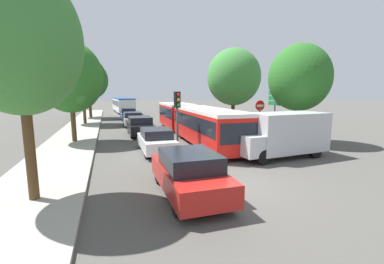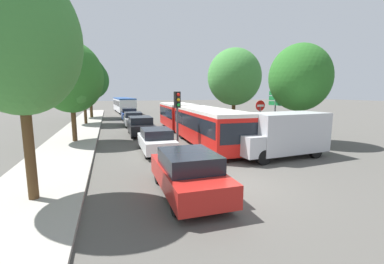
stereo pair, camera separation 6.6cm
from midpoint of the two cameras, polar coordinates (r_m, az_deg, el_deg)
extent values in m
plane|color=#4F4C47|center=(9.73, 8.46, -11.45)|extent=(200.00, 200.00, 0.00)
cube|color=#9E998E|center=(26.95, -23.03, 1.09)|extent=(3.20, 46.96, 0.14)
cube|color=red|center=(16.29, 3.74, 1.19)|extent=(2.58, 8.84, 1.90)
cube|color=black|center=(16.25, 3.75, 2.38)|extent=(2.59, 8.49, 0.83)
cube|color=silver|center=(16.18, 3.78, 4.84)|extent=(2.58, 8.84, 0.18)
cube|color=red|center=(24.22, -3.09, 3.69)|extent=(2.51, 6.07, 1.90)
cube|color=black|center=(24.19, -3.10, 4.49)|extent=(2.52, 5.83, 0.83)
cube|color=silver|center=(24.15, -3.11, 6.15)|extent=(2.51, 6.07, 0.18)
cylinder|color=black|center=(20.88, -0.87, 2.88)|extent=(1.77, 0.97, 1.74)
cube|color=black|center=(12.30, 10.78, -0.35)|extent=(2.08, 0.14, 1.02)
cylinder|color=black|center=(14.28, 11.37, -3.06)|extent=(0.30, 0.93, 0.92)
cylinder|color=black|center=(13.48, 3.89, -3.61)|extent=(0.30, 0.93, 0.92)
cylinder|color=black|center=(19.34, 3.60, 0.18)|extent=(0.30, 0.93, 0.92)
cylinder|color=black|center=(18.76, -2.10, -0.07)|extent=(0.30, 0.93, 0.92)
cylinder|color=black|center=(24.55, -0.82, 2.03)|extent=(0.30, 0.93, 0.92)
cylinder|color=black|center=(24.09, -5.37, 1.87)|extent=(0.30, 0.93, 0.92)
cube|color=silver|center=(45.23, -14.87, 5.84)|extent=(3.20, 11.44, 1.97)
cube|color=black|center=(45.21, -14.89, 6.29)|extent=(3.18, 10.87, 0.83)
cube|color=#234C93|center=(45.19, -14.92, 7.21)|extent=(3.20, 11.44, 0.20)
cylinder|color=black|center=(48.87, -16.58, 5.08)|extent=(0.35, 1.00, 0.98)
cylinder|color=black|center=(49.09, -14.12, 5.19)|extent=(0.35, 1.00, 0.98)
cylinder|color=black|center=(41.79, -15.72, 4.54)|extent=(0.35, 1.00, 0.98)
cylinder|color=black|center=(42.06, -12.85, 4.67)|extent=(0.35, 1.00, 0.98)
cube|color=#B21E19|center=(8.59, -0.67, -9.90)|extent=(1.79, 4.20, 0.68)
cube|color=black|center=(8.32, -0.48, -6.20)|extent=(1.64, 2.20, 0.52)
cylinder|color=black|center=(9.75, -7.28, -9.40)|extent=(0.22, 0.64, 0.64)
cylinder|color=black|center=(10.11, 1.16, -8.67)|extent=(0.22, 0.64, 0.64)
cylinder|color=black|center=(7.30, -3.28, -15.76)|extent=(0.22, 0.64, 0.64)
cylinder|color=black|center=(7.77, 7.78, -14.25)|extent=(0.22, 0.64, 0.64)
cube|color=white|center=(14.57, -7.85, -2.34)|extent=(1.67, 3.91, 0.63)
cube|color=black|center=(14.39, -7.83, -0.23)|extent=(1.53, 2.05, 0.48)
cylinder|color=black|center=(15.74, -11.11, -2.56)|extent=(0.21, 0.60, 0.60)
cylinder|color=black|center=(15.96, -6.14, -2.29)|extent=(0.21, 0.60, 0.60)
cylinder|color=black|center=(13.32, -9.84, -4.60)|extent=(0.21, 0.60, 0.60)
cylinder|color=black|center=(13.57, -4.00, -4.24)|extent=(0.21, 0.60, 0.60)
cube|color=black|center=(20.63, -11.27, 0.98)|extent=(1.82, 4.26, 0.69)
cube|color=black|center=(20.46, -11.29, 2.63)|extent=(1.67, 2.23, 0.53)
cylinder|color=black|center=(21.94, -13.62, 0.61)|extent=(0.22, 0.65, 0.65)
cylinder|color=black|center=(22.10, -9.71, 0.79)|extent=(0.22, 0.65, 0.65)
cylinder|color=black|center=(19.26, -13.02, -0.48)|extent=(0.22, 0.65, 0.65)
cylinder|color=black|center=(19.44, -8.57, -0.27)|extent=(0.22, 0.65, 0.65)
cube|color=#B7BABF|center=(26.33, -12.86, 2.53)|extent=(1.74, 4.08, 0.66)
cube|color=black|center=(26.18, -12.89, 3.78)|extent=(1.60, 2.14, 0.50)
cylinder|color=black|center=(27.60, -14.58, 2.18)|extent=(0.22, 0.62, 0.62)
cylinder|color=black|center=(27.72, -11.59, 2.31)|extent=(0.22, 0.62, 0.62)
cylinder|color=black|center=(25.01, -14.24, 1.54)|extent=(0.22, 0.62, 0.62)
cylinder|color=black|center=(25.14, -10.93, 1.69)|extent=(0.22, 0.62, 0.62)
cube|color=#284799|center=(32.57, -13.78, 3.68)|extent=(1.77, 4.15, 0.67)
cube|color=black|center=(32.43, -13.80, 4.71)|extent=(1.63, 2.18, 0.51)
cylinder|color=black|center=(33.88, -15.17, 3.35)|extent=(0.22, 0.63, 0.63)
cylinder|color=black|center=(33.97, -12.68, 3.45)|extent=(0.22, 0.63, 0.63)
cylinder|color=black|center=(31.24, -14.94, 2.92)|extent=(0.22, 0.63, 0.63)
cylinder|color=black|center=(31.34, -12.24, 3.04)|extent=(0.22, 0.63, 0.63)
cube|color=#B7BABF|center=(14.26, 20.41, 0.00)|extent=(4.25, 2.34, 2.00)
cube|color=#B7BABF|center=(12.78, 12.07, -2.74)|extent=(1.06, 1.97, 1.00)
cylinder|color=black|center=(12.46, 15.72, -5.44)|extent=(0.74, 0.30, 0.72)
cylinder|color=black|center=(13.77, 11.38, -3.93)|extent=(0.74, 0.30, 0.72)
cylinder|color=black|center=(14.71, 25.88, -3.84)|extent=(0.74, 0.30, 0.72)
cylinder|color=black|center=(15.83, 21.33, -2.71)|extent=(0.74, 0.30, 0.72)
cylinder|color=#56595E|center=(14.52, -3.14, 2.25)|extent=(0.12, 0.12, 3.40)
cube|color=black|center=(14.44, -3.18, 7.18)|extent=(0.36, 0.30, 0.90)
sphere|color=red|center=(14.30, -2.92, 8.29)|extent=(0.18, 0.18, 0.18)
sphere|color=#EAAD14|center=(14.30, -2.91, 7.17)|extent=(0.18, 0.18, 0.18)
sphere|color=green|center=(14.31, -2.90, 6.05)|extent=(0.18, 0.18, 0.18)
cylinder|color=#56595E|center=(18.09, 14.87, 1.67)|extent=(0.08, 0.08, 2.40)
cylinder|color=red|center=(17.98, 15.03, 5.68)|extent=(0.70, 0.03, 0.70)
cube|color=white|center=(17.97, 15.07, 5.68)|extent=(0.50, 0.04, 0.14)
cylinder|color=#56595E|center=(18.47, 18.01, 3.54)|extent=(0.10, 0.10, 3.60)
cube|color=#197A38|center=(18.41, 18.23, 8.20)|extent=(0.10, 1.40, 0.28)
cube|color=#197A38|center=(18.41, 18.18, 7.14)|extent=(0.10, 1.40, 0.28)
cube|color=#197A38|center=(18.42, 18.13, 6.08)|extent=(0.10, 1.40, 0.28)
cylinder|color=#51381E|center=(9.04, -32.22, -3.71)|extent=(0.29, 0.29, 3.21)
ellipsoid|color=#3D7F38|center=(8.99, -33.94, 16.54)|extent=(3.36, 3.36, 4.20)
cylinder|color=#51381E|center=(18.70, -24.65, 1.70)|extent=(0.30, 0.30, 2.61)
ellipsoid|color=#286623|center=(18.61, -25.26, 10.97)|extent=(4.08, 4.08, 4.58)
ellipsoid|color=#33752D|center=(18.00, -24.46, 8.93)|extent=(2.45, 2.45, 2.52)
cylinder|color=#51381E|center=(28.95, -22.58, 4.44)|extent=(0.30, 0.30, 2.98)
ellipsoid|color=#1E561E|center=(28.93, -22.97, 10.95)|extent=(4.70, 4.70, 4.82)
cylinder|color=#51381E|center=(36.14, -21.46, 5.29)|extent=(0.37, 0.37, 3.05)
ellipsoid|color=#1E561E|center=(36.12, -21.76, 10.67)|extent=(4.82, 4.82, 4.99)
ellipsoid|color=#1E561E|center=(36.23, -20.98, 9.52)|extent=(2.89, 2.89, 2.74)
cylinder|color=#51381E|center=(18.36, 22.41, 1.84)|extent=(0.36, 0.36, 2.68)
ellipsoid|color=#286623|center=(18.28, 22.96, 11.08)|extent=(3.93, 3.93, 4.30)
ellipsoid|color=#1E561E|center=(18.69, 22.51, 9.05)|extent=(2.36, 2.36, 2.37)
cylinder|color=#51381E|center=(25.75, 9.27, 4.31)|extent=(0.37, 0.37, 2.78)
ellipsoid|color=#3D7F38|center=(25.72, 9.46, 11.98)|extent=(5.17, 5.17, 5.47)
ellipsoid|color=#1E561E|center=(25.28, 9.46, 10.17)|extent=(3.10, 3.10, 3.01)
camera|label=1|loc=(0.03, -89.87, 0.02)|focal=24.00mm
camera|label=2|loc=(0.03, 90.13, -0.02)|focal=24.00mm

